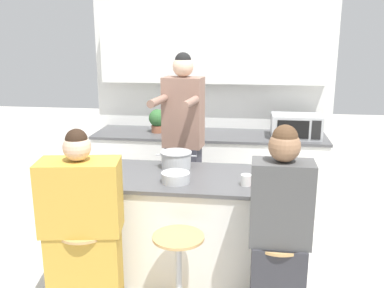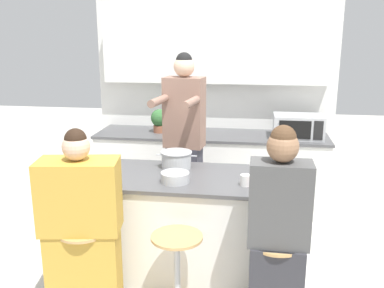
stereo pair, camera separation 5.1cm
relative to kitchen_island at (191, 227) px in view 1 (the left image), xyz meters
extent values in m
plane|color=beige|center=(0.00, 0.00, -0.46)|extent=(16.00, 16.00, 0.00)
cube|color=silver|center=(0.00, 1.96, 0.89)|extent=(2.90, 0.06, 2.70)
cube|color=white|center=(0.00, 1.85, 1.37)|extent=(2.66, 0.16, 0.75)
cube|color=white|center=(0.00, 1.59, -0.03)|extent=(2.66, 0.65, 0.86)
cube|color=#4C4C4F|center=(0.00, 1.59, 0.41)|extent=(2.69, 0.68, 0.03)
cube|color=black|center=(0.00, 0.00, -0.43)|extent=(1.57, 0.67, 0.06)
cube|color=white|center=(0.00, 0.00, 0.01)|extent=(1.65, 0.75, 0.81)
cube|color=#4C4C4F|center=(0.00, 0.00, 0.43)|extent=(1.69, 0.79, 0.03)
cylinder|color=#B7BABC|center=(-0.67, -0.64, -0.12)|extent=(0.04, 0.04, 0.65)
cylinder|color=tan|center=(-0.67, -0.64, 0.22)|extent=(0.36, 0.36, 0.02)
cylinder|color=#B7BABC|center=(0.00, -0.63, -0.12)|extent=(0.04, 0.04, 0.65)
cylinder|color=tan|center=(0.00, -0.63, 0.22)|extent=(0.36, 0.36, 0.02)
cylinder|color=#B7BABC|center=(0.67, -0.62, -0.12)|extent=(0.04, 0.04, 0.65)
cylinder|color=tan|center=(0.67, -0.62, 0.22)|extent=(0.36, 0.36, 0.02)
cube|color=#383842|center=(-0.17, 0.70, 0.02)|extent=(0.34, 0.26, 0.96)
cube|color=#896656|center=(-0.17, 0.70, 0.84)|extent=(0.40, 0.27, 0.67)
cylinder|color=#896656|center=(-0.35, 0.43, 0.99)|extent=(0.12, 0.37, 0.07)
cylinder|color=#896656|center=(-0.06, 0.39, 0.99)|extent=(0.12, 0.37, 0.07)
sphere|color=#DBB293|center=(-0.17, 0.70, 1.27)|extent=(0.22, 0.22, 0.20)
sphere|color=black|center=(-0.17, 0.70, 1.33)|extent=(0.17, 0.17, 0.15)
cube|color=gold|center=(-0.68, -0.64, -0.11)|extent=(0.54, 0.34, 0.69)
cube|color=gold|center=(-0.68, -0.64, 0.48)|extent=(0.59, 0.37, 0.51)
sphere|color=#DBB293|center=(-0.68, -0.64, 0.84)|extent=(0.22, 0.22, 0.19)
sphere|color=black|center=(-0.68, -0.64, 0.89)|extent=(0.17, 0.17, 0.15)
cube|color=#333338|center=(0.68, -0.64, -0.11)|extent=(0.36, 0.27, 0.69)
cube|color=#4C4C4C|center=(0.68, -0.64, 0.51)|extent=(0.40, 0.22, 0.56)
sphere|color=#936B4C|center=(0.68, -0.64, 0.89)|extent=(0.20, 0.20, 0.20)
sphere|color=#513823|center=(0.68, -0.64, 0.95)|extent=(0.16, 0.16, 0.16)
cylinder|color=#B7BABC|center=(-0.15, 0.20, 0.52)|extent=(0.25, 0.25, 0.14)
cylinder|color=#B7BABC|center=(-0.15, 0.20, 0.59)|extent=(0.27, 0.27, 0.01)
cylinder|color=#B7BABC|center=(-0.31, 0.20, 0.56)|extent=(0.05, 0.01, 0.01)
cylinder|color=#B7BABC|center=(0.00, 0.20, 0.56)|extent=(0.05, 0.01, 0.01)
cylinder|color=#B7BABC|center=(-0.10, -0.16, 0.49)|extent=(0.22, 0.22, 0.08)
cylinder|color=#DB4C51|center=(0.59, -0.24, 0.50)|extent=(0.07, 0.07, 0.10)
torus|color=#DB4C51|center=(0.64, -0.24, 0.50)|extent=(0.04, 0.01, 0.04)
cylinder|color=white|center=(0.45, -0.16, 0.49)|extent=(0.08, 0.08, 0.08)
torus|color=white|center=(0.50, -0.16, 0.49)|extent=(0.04, 0.01, 0.04)
ellipsoid|color=yellow|center=(0.61, 0.15, 0.47)|extent=(0.10, 0.04, 0.04)
ellipsoid|color=yellow|center=(0.58, 0.18, 0.47)|extent=(0.08, 0.10, 0.04)
ellipsoid|color=yellow|center=(0.63, 0.18, 0.47)|extent=(0.09, 0.09, 0.04)
cube|color=#B2B5B7|center=(0.98, 1.55, 0.56)|extent=(0.55, 0.36, 0.26)
cube|color=black|center=(0.93, 1.36, 0.56)|extent=(0.34, 0.01, 0.20)
cube|color=black|center=(1.18, 1.37, 0.56)|extent=(0.10, 0.01, 0.21)
cylinder|color=#93563D|center=(-0.61, 1.59, 0.47)|extent=(0.15, 0.15, 0.09)
sphere|color=#336633|center=(-0.61, 1.59, 0.60)|extent=(0.21, 0.21, 0.21)
camera|label=1|loc=(0.45, -3.27, 1.57)|focal=40.00mm
camera|label=2|loc=(0.50, -3.26, 1.57)|focal=40.00mm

